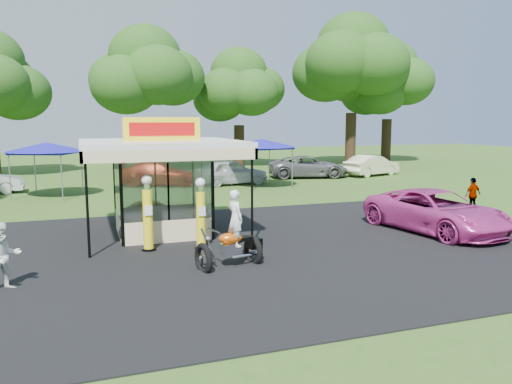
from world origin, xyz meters
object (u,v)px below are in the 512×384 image
(bg_car_b, at_px, (159,174))
(bg_car_c, at_px, (231,172))
(spectator_west, at_px, (4,257))
(tent_west, at_px, (46,148))
(gas_pump_right, at_px, (201,216))
(motorcycle, at_px, (233,236))
(kiosk_car, at_px, (154,211))
(gas_pump_left, at_px, (148,215))
(pink_sedan, at_px, (436,211))
(tent_east, at_px, (261,144))
(gas_station_kiosk, at_px, (161,185))
(bg_car_d, at_px, (308,167))
(spectator_east_b, at_px, (473,195))
(bg_car_e, at_px, (372,165))

(bg_car_b, xyz_separation_m, bg_car_c, (4.44, -1.05, 0.07))
(spectator_west, bearing_deg, tent_west, 63.77)
(gas_pump_right, relative_size, motorcycle, 1.02)
(kiosk_car, relative_size, tent_west, 0.67)
(gas_pump_right, xyz_separation_m, bg_car_c, (5.53, 15.35, -0.29))
(gas_pump_left, bearing_deg, bg_car_b, 80.45)
(gas_pump_left, xyz_separation_m, bg_car_b, (2.70, 16.07, -0.42))
(pink_sedan, distance_m, tent_east, 14.25)
(gas_station_kiosk, bearing_deg, bg_car_d, 49.19)
(gas_pump_right, bearing_deg, tent_east, 62.84)
(pink_sedan, bearing_deg, gas_station_kiosk, 153.82)
(gas_pump_right, distance_m, tent_west, 14.77)
(gas_station_kiosk, xyz_separation_m, motorcycle, (1.25, -4.73, -0.91))
(gas_pump_right, relative_size, bg_car_b, 0.45)
(gas_station_kiosk, height_order, motorcycle, gas_station_kiosk)
(bg_car_c, bearing_deg, kiosk_car, 142.61)
(bg_car_d, height_order, tent_east, tent_east)
(spectator_west, height_order, bg_car_d, spectator_west)
(bg_car_b, bearing_deg, tent_west, 131.95)
(gas_pump_left, height_order, tent_west, tent_west)
(gas_station_kiosk, bearing_deg, tent_east, 54.68)
(tent_west, xyz_separation_m, tent_east, (12.20, -0.12, 0.04))
(gas_pump_left, bearing_deg, pink_sedan, -4.08)
(spectator_east_b, bearing_deg, gas_station_kiosk, -7.49)
(gas_station_kiosk, xyz_separation_m, bg_car_c, (6.36, 12.75, -0.98))
(spectator_west, bearing_deg, gas_pump_left, 8.59)
(kiosk_car, xyz_separation_m, tent_east, (7.81, 8.82, 2.21))
(kiosk_car, distance_m, tent_west, 10.19)
(spectator_east_b, height_order, bg_car_b, spectator_east_b)
(bg_car_d, bearing_deg, bg_car_e, -82.67)
(pink_sedan, height_order, bg_car_c, bg_car_c)
(gas_station_kiosk, height_order, tent_east, gas_station_kiosk)
(kiosk_car, bearing_deg, spectator_west, 147.26)
(gas_pump_right, xyz_separation_m, bg_car_e, (16.97, 16.94, -0.33))
(gas_station_kiosk, height_order, bg_car_c, gas_station_kiosk)
(gas_pump_left, relative_size, pink_sedan, 0.43)
(gas_station_kiosk, distance_m, motorcycle, 4.97)
(gas_pump_right, relative_size, spectator_west, 1.37)
(spectator_west, bearing_deg, bg_car_c, 32.49)
(spectator_west, height_order, tent_west, tent_west)
(bg_car_c, bearing_deg, gas_pump_right, 153.86)
(gas_pump_left, xyz_separation_m, spectator_west, (-3.73, -2.55, -0.32))
(pink_sedan, height_order, bg_car_e, pink_sedan)
(bg_car_d, distance_m, tent_west, 17.65)
(spectator_east_b, bearing_deg, spectator_west, 7.21)
(bg_car_b, bearing_deg, tent_east, -96.16)
(bg_car_c, bearing_deg, spectator_east_b, -155.76)
(gas_pump_right, height_order, motorcycle, gas_pump_right)
(motorcycle, bearing_deg, tent_east, 53.93)
(gas_pump_right, distance_m, motorcycle, 2.19)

